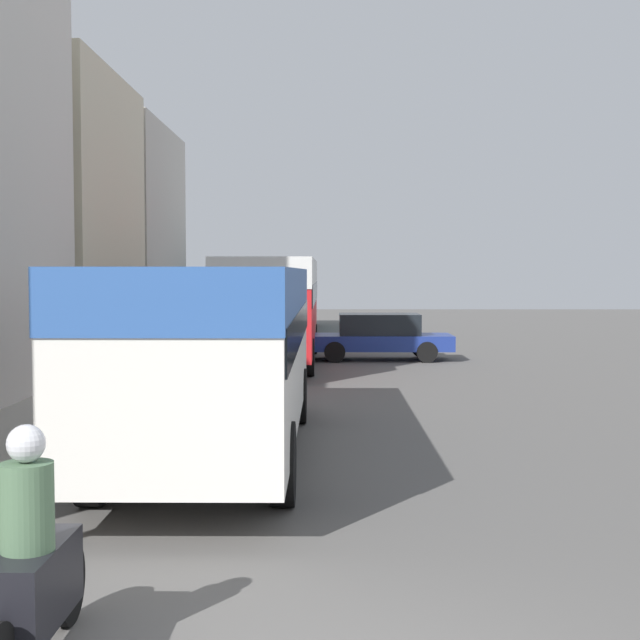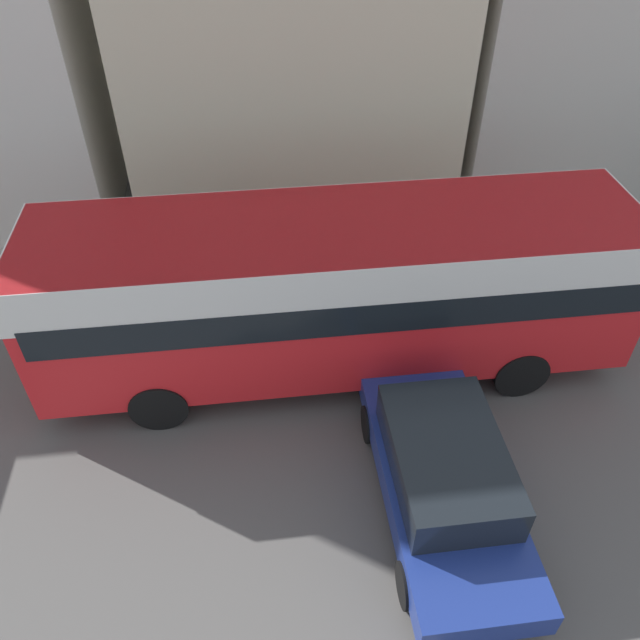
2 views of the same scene
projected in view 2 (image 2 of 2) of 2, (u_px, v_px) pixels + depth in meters
The scene contains 5 objects.
building_far_terrace at pixel (284, 10), 15.18m from camera, with size 6.76×7.72×8.58m.
building_end_row at pixel (622, 11), 15.52m from camera, with size 5.40×8.46×8.35m.
bus_following at pixel (336, 278), 10.75m from camera, with size 2.61×10.34×3.12m.
car_crossing at pixel (443, 473), 9.23m from camera, with size 4.51×1.86×1.45m.
pedestrian_walking_away at pixel (185, 231), 13.56m from camera, with size 0.38×0.38×1.85m.
Camera 2 is at (6.83, 19.92, 8.53)m, focal length 35.00 mm.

